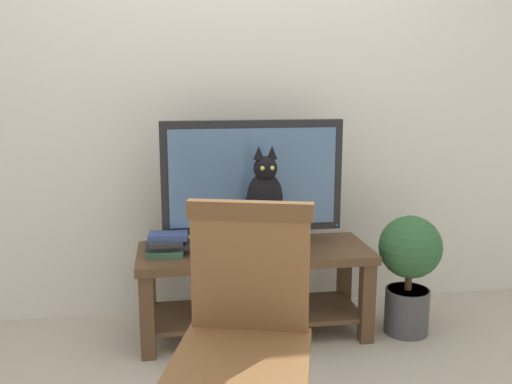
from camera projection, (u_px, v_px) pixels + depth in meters
The scene contains 8 objects.
back_wall at pixel (231, 70), 3.18m from camera, with size 7.00×0.12×2.80m, color silver.
tv_stand at pixel (255, 275), 2.98m from camera, with size 1.22×0.48×0.47m.
tv at pixel (253, 181), 2.94m from camera, with size 0.95×0.20×0.67m.
media_box at pixel (264, 246), 2.87m from camera, with size 0.42×0.27×0.08m.
cat at pixel (264, 205), 2.81m from camera, with size 0.21×0.32×0.48m.
wooden_chair at pixel (245, 328), 1.80m from camera, with size 0.52×0.52×0.96m.
book_stack at pixel (167, 244), 2.86m from camera, with size 0.23×0.20×0.11m.
potted_plant at pixel (409, 265), 2.98m from camera, with size 0.33×0.33×0.65m.
Camera 1 is at (-0.37, -2.23, 1.35)m, focal length 39.41 mm.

